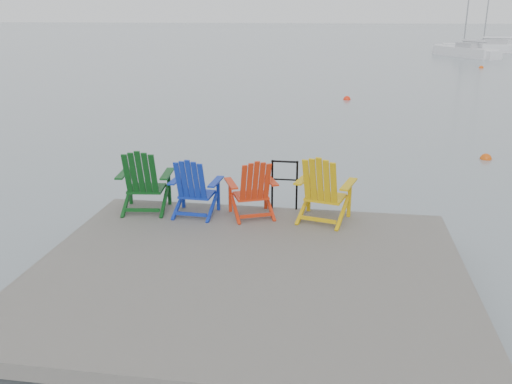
# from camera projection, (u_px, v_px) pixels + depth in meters

# --- Properties ---
(ground) EXTENTS (400.00, 400.00, 0.00)m
(ground) POSITION_uv_depth(u_px,v_px,m) (248.00, 300.00, 7.68)
(ground) COLOR slate
(ground) RESTS_ON ground
(dock) EXTENTS (6.00, 5.00, 1.40)m
(dock) POSITION_uv_depth(u_px,v_px,m) (248.00, 278.00, 7.57)
(dock) COLOR #312E2B
(dock) RESTS_ON ground
(handrail) EXTENTS (0.48, 0.04, 0.90)m
(handrail) POSITION_uv_depth(u_px,v_px,m) (285.00, 180.00, 9.61)
(handrail) COLOR black
(handrail) RESTS_ON dock
(chair_green) EXTENTS (0.99, 0.93, 1.15)m
(chair_green) POSITION_uv_depth(u_px,v_px,m) (144.00, 180.00, 9.48)
(chair_green) COLOR #0B3D13
(chair_green) RESTS_ON dock
(chair_blue) EXTENTS (0.86, 0.80, 1.04)m
(chair_blue) POSITION_uv_depth(u_px,v_px,m) (194.00, 186.00, 9.30)
(chair_blue) COLOR #0F299B
(chair_blue) RESTS_ON dock
(chair_red) EXTENTS (1.01, 0.97, 1.04)m
(chair_red) POSITION_uv_depth(u_px,v_px,m) (253.00, 188.00, 9.24)
(chair_red) COLOR red
(chair_red) RESTS_ON dock
(chair_yellow) EXTENTS (1.06, 1.01, 1.16)m
(chair_yellow) POSITION_uv_depth(u_px,v_px,m) (323.00, 188.00, 9.02)
(chair_yellow) COLOR #C89D0B
(chair_yellow) RESTS_ON dock
(sailboat_near) EXTENTS (4.82, 7.08, 9.87)m
(sailboat_near) POSITION_uv_depth(u_px,v_px,m) (465.00, 52.00, 49.47)
(sailboat_near) COLOR silver
(sailboat_near) RESTS_ON ground
(sailboat_far) EXTENTS (8.73, 3.01, 11.80)m
(sailboat_far) POSITION_uv_depth(u_px,v_px,m) (487.00, 49.00, 54.76)
(sailboat_far) COLOR silver
(sailboat_far) RESTS_ON ground
(buoy_a) EXTENTS (0.32, 0.32, 0.32)m
(buoy_a) POSITION_uv_depth(u_px,v_px,m) (486.00, 159.00, 15.00)
(buoy_a) COLOR #CB4B0B
(buoy_a) RESTS_ON ground
(buoy_b) EXTENTS (0.34, 0.34, 0.34)m
(buoy_b) POSITION_uv_depth(u_px,v_px,m) (347.00, 100.00, 25.17)
(buoy_b) COLOR red
(buoy_b) RESTS_ON ground
(buoy_d) EXTENTS (0.34, 0.34, 0.34)m
(buoy_d) POSITION_uv_depth(u_px,v_px,m) (481.00, 68.00, 39.40)
(buoy_d) COLOR #DA4C0C
(buoy_d) RESTS_ON ground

